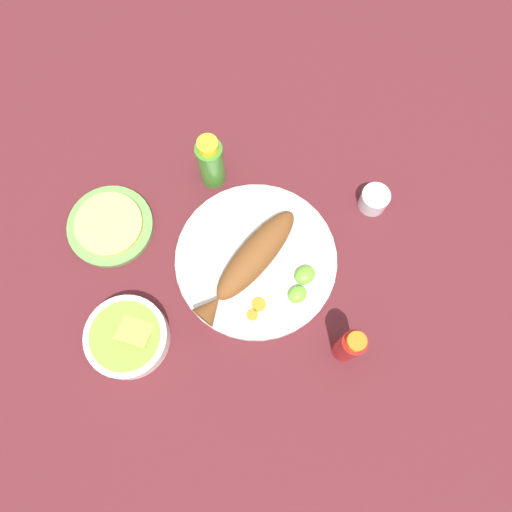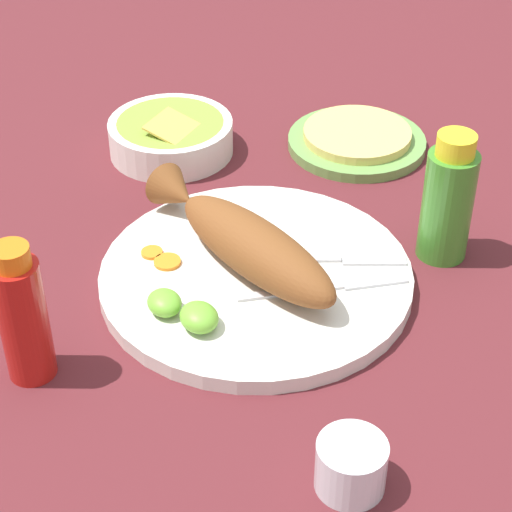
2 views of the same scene
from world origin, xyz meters
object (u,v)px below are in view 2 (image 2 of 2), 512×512
Objects in this scene: fork_far at (335,286)px; hot_sauce_bottle_red at (23,316)px; main_plate at (256,277)px; tortilla_plate at (357,143)px; guacamole_bowl at (171,135)px; hot_sauce_bottle_green at (448,200)px; fork_near at (334,260)px; fried_fish at (245,241)px; salt_cup at (351,468)px.

hot_sauce_bottle_red is (-0.04, -0.32, 0.05)m from fork_far.
main_plate is 0.33m from tortilla_plate.
hot_sauce_bottle_red is 0.91× the size of guacamole_bowl.
hot_sauce_bottle_red is (0.02, -0.26, 0.06)m from main_plate.
fork_far is at bearing -36.79° from tortilla_plate.
fork_far is 0.16m from hot_sauce_bottle_green.
tortilla_plate is at bearing 80.06° from fork_near.
guacamole_bowl is at bearing 174.07° from main_plate.
fried_fish reaches higher than salt_cup.
fried_fish is at bearing 170.01° from salt_cup.
hot_sauce_bottle_green reaches higher than main_plate.
guacamole_bowl is (-0.33, -0.05, 0.01)m from fork_near.
main_plate is 2.27× the size of hot_sauce_bottle_red.
fried_fish is 4.79× the size of salt_cup.
tortilla_plate is (-0.18, 0.26, -0.04)m from fried_fish.
hot_sauce_bottle_red is 0.98× the size of hot_sauce_bottle_green.
hot_sauce_bottle_green is at bearing -10.13° from tortilla_plate.
fried_fish is (-0.02, -0.00, 0.04)m from main_plate.
fork_near is at bearing 73.49° from main_plate.
fried_fish is 0.10m from fork_near.
fork_near is (0.02, 0.08, 0.01)m from main_plate.
tortilla_plate is (-0.48, 0.32, -0.01)m from salt_cup.
hot_sauce_bottle_red is 0.56m from tortilla_plate.
fork_far reaches higher than main_plate.
salt_cup reaches higher than tortilla_plate.
salt_cup is (0.22, -0.12, 0.00)m from fork_far.
fork_near is 0.35m from hot_sauce_bottle_red.
fried_fish is 1.95× the size of hot_sauce_bottle_red.
guacamole_bowl reaches higher than fork_far.
hot_sauce_bottle_green is 0.93× the size of guacamole_bowl.
main_plate is 0.09m from fork_near.
fried_fish is 0.26m from hot_sauce_bottle_red.
fork_far is (0.04, -0.02, 0.00)m from fork_near.
fork_near is 0.94× the size of fork_far.
guacamole_bowl is (-0.32, 0.29, -0.05)m from hot_sauce_bottle_red.
salt_cup is at bearing -22.35° from fried_fish.
salt_cup is at bearing -102.05° from fork_far.
hot_sauce_bottle_green is at bearing 17.65° from fork_near.
hot_sauce_bottle_red is at bearing -93.38° from hot_sauce_bottle_green.
main_plate reaches higher than tortilla_plate.
fried_fish is at bearing -7.12° from guacamole_bowl.
hot_sauce_bottle_green is at bearing 130.83° from salt_cup.
fried_fish is 0.23m from hot_sauce_bottle_green.
tortilla_plate is (-0.25, 0.04, -0.07)m from hot_sauce_bottle_green.
fork_far is 0.25m from salt_cup.
hot_sauce_bottle_red is 0.81× the size of tortilla_plate.
fork_near is (0.04, 0.09, -0.03)m from fried_fish.
salt_cup is (0.23, -0.27, -0.05)m from hot_sauce_bottle_green.
fork_near is at bearing -100.23° from hot_sauce_bottle_green.
hot_sauce_bottle_red reaches higher than fried_fish.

